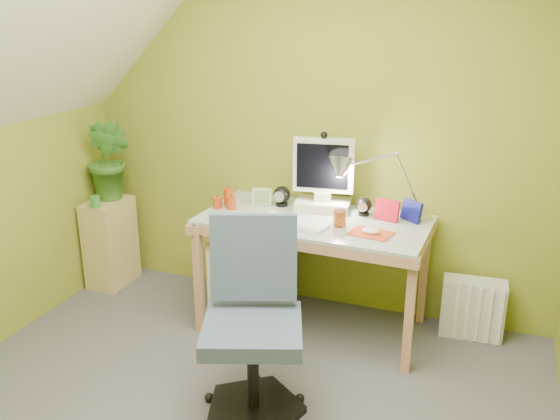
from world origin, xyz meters
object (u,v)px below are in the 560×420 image
(desk, at_px, (313,273))
(monitor, at_px, (324,167))
(desk_lamp, at_px, (396,169))
(potted_plant, at_px, (110,159))
(radiator, at_px, (472,308))
(side_ledge, at_px, (111,242))
(task_chair, at_px, (252,327))

(desk, relative_size, monitor, 2.49)
(desk_lamp, bearing_deg, desk, -164.46)
(desk_lamp, height_order, potted_plant, desk_lamp)
(potted_plant, height_order, radiator, potted_plant)
(desk, bearing_deg, side_ledge, 179.33)
(desk_lamp, bearing_deg, side_ledge, 176.28)
(monitor, xyz_separation_m, potted_plant, (-1.56, -0.04, -0.08))
(task_chair, bearing_deg, potted_plant, 125.52)
(potted_plant, distance_m, task_chair, 1.94)
(desk, relative_size, radiator, 3.65)
(desk_lamp, height_order, task_chair, desk_lamp)
(desk, distance_m, monitor, 0.67)
(desk, relative_size, potted_plant, 2.33)
(desk, xyz_separation_m, task_chair, (-0.02, -0.94, 0.12))
(side_ledge, distance_m, task_chair, 1.88)
(radiator, bearing_deg, desk_lamp, -178.21)
(task_chair, distance_m, radiator, 1.56)
(potted_plant, relative_size, radiator, 1.57)
(radiator, bearing_deg, task_chair, -133.93)
(desk, height_order, side_ledge, desk)
(desk, bearing_deg, radiator, 15.91)
(side_ledge, distance_m, radiator, 2.56)
(monitor, distance_m, side_ledge, 1.74)
(desk, height_order, desk_lamp, desk_lamp)
(potted_plant, bearing_deg, radiator, 2.05)
(side_ledge, distance_m, potted_plant, 0.62)
(task_chair, height_order, radiator, task_chair)
(side_ledge, height_order, potted_plant, potted_plant)
(side_ledge, relative_size, task_chair, 0.65)
(monitor, bearing_deg, side_ledge, 174.74)
(desk, height_order, task_chair, task_chair)
(desk_lamp, bearing_deg, potted_plant, 174.89)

